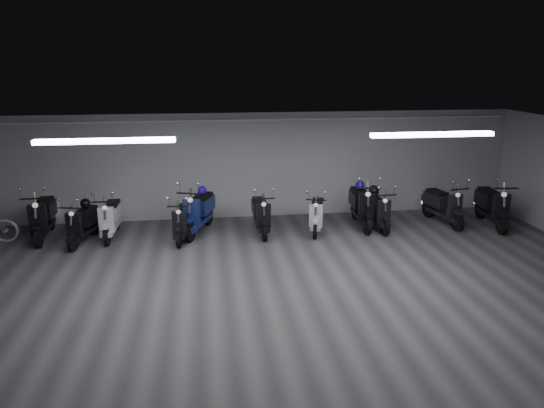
{
  "coord_description": "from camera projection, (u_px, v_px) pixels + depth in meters",
  "views": [
    {
      "loc": [
        -1.27,
        -7.97,
        4.08
      ],
      "look_at": [
        0.13,
        2.5,
        1.05
      ],
      "focal_mm": 33.01,
      "sensor_mm": 36.0,
      "label": 1
    }
  ],
  "objects": [
    {
      "name": "floor",
      "position": [
        283.0,
        300.0,
        8.89
      ],
      "size": [
        14.0,
        10.0,
        0.01
      ],
      "primitive_type": "cube",
      "color": "#3D3D40",
      "rests_on": "ground"
    },
    {
      "name": "ceiling",
      "position": [
        284.0,
        143.0,
        8.11
      ],
      "size": [
        14.0,
        10.0,
        0.01
      ],
      "primitive_type": "cube",
      "color": "gray",
      "rests_on": "ground"
    },
    {
      "name": "back_wall",
      "position": [
        255.0,
        166.0,
        13.27
      ],
      "size": [
        14.0,
        0.01,
        2.8
      ],
      "primitive_type": "cube",
      "color": "#AAAAAC",
      "rests_on": "ground"
    },
    {
      "name": "fluor_strip_left",
      "position": [
        105.0,
        141.0,
        8.7
      ],
      "size": [
        2.4,
        0.18,
        0.08
      ],
      "primitive_type": "cube",
      "color": "white",
      "rests_on": "ceiling"
    },
    {
      "name": "fluor_strip_right",
      "position": [
        432.0,
        134.0,
        9.46
      ],
      "size": [
        2.4,
        0.18,
        0.08
      ],
      "primitive_type": "cube",
      "color": "white",
      "rests_on": "ceiling"
    },
    {
      "name": "conduit",
      "position": [
        255.0,
        120.0,
        12.85
      ],
      "size": [
        13.6,
        0.05,
        0.05
      ],
      "primitive_type": "cylinder",
      "rotation": [
        0.0,
        1.57,
        0.0
      ],
      "color": "white",
      "rests_on": "back_wall"
    },
    {
      "name": "scooter_0",
      "position": [
        42.0,
        210.0,
        11.74
      ],
      "size": [
        0.78,
        1.96,
        1.43
      ],
      "primitive_type": null,
      "rotation": [
        0.0,
        0.0,
        0.08
      ],
      "color": "black",
      "rests_on": "floor"
    },
    {
      "name": "scooter_1",
      "position": [
        82.0,
        217.0,
        11.5
      ],
      "size": [
        0.9,
        1.74,
        1.23
      ],
      "primitive_type": null,
      "rotation": [
        0.0,
        0.0,
        -0.22
      ],
      "color": "black",
      "rests_on": "floor"
    },
    {
      "name": "scooter_2",
      "position": [
        110.0,
        212.0,
        11.83
      ],
      "size": [
        0.62,
        1.75,
        1.29
      ],
      "primitive_type": null,
      "rotation": [
        0.0,
        0.0,
        -0.02
      ],
      "color": "silver",
      "rests_on": "floor"
    },
    {
      "name": "scooter_3",
      "position": [
        182.0,
        215.0,
        11.71
      ],
      "size": [
        0.74,
        1.66,
        1.19
      ],
      "primitive_type": null,
      "rotation": [
        0.0,
        0.0,
        -0.13
      ],
      "color": "black",
      "rests_on": "floor"
    },
    {
      "name": "scooter_4",
      "position": [
        199.0,
        205.0,
        12.13
      ],
      "size": [
        1.25,
        2.04,
        1.44
      ],
      "primitive_type": null,
      "rotation": [
        0.0,
        0.0,
        -0.33
      ],
      "color": "navy",
      "rests_on": "floor"
    },
    {
      "name": "scooter_5",
      "position": [
        261.0,
        208.0,
        12.14
      ],
      "size": [
        0.61,
        1.72,
        1.27
      ],
      "primitive_type": null,
      "rotation": [
        0.0,
        0.0,
        0.03
      ],
      "color": "black",
      "rests_on": "floor"
    },
    {
      "name": "scooter_6",
      "position": [
        317.0,
        209.0,
        12.26
      ],
      "size": [
        0.94,
        1.67,
        1.18
      ],
      "primitive_type": null,
      "rotation": [
        0.0,
        0.0,
        -0.27
      ],
      "color": "silver",
      "rests_on": "floor"
    },
    {
      "name": "scooter_7",
      "position": [
        362.0,
        199.0,
        12.62
      ],
      "size": [
        0.78,
        1.98,
        1.45
      ],
      "primitive_type": null,
      "rotation": [
        0.0,
        0.0,
        -0.07
      ],
      "color": "black",
      "rests_on": "floor"
    },
    {
      "name": "scooter_8",
      "position": [
        377.0,
        205.0,
        12.48
      ],
      "size": [
        0.68,
        1.71,
        1.25
      ],
      "primitive_type": null,
      "rotation": [
        0.0,
        0.0,
        0.07
      ],
      "color": "black",
      "rests_on": "floor"
    },
    {
      "name": "scooter_9",
      "position": [
        444.0,
        199.0,
        12.83
      ],
      "size": [
        0.9,
        1.85,
        1.32
      ],
      "primitive_type": null,
      "rotation": [
        0.0,
        0.0,
        0.18
      ],
      "color": "black",
      "rests_on": "floor"
    },
    {
      "name": "scooter_10",
      "position": [
        493.0,
        199.0,
        12.64
      ],
      "size": [
        0.88,
        1.98,
        1.43
      ],
      "primitive_type": null,
      "rotation": [
        0.0,
        0.0,
        -0.13
      ],
      "color": "black",
      "rests_on": "floor"
    },
    {
      "name": "helmet_0",
      "position": [
        360.0,
        185.0,
        12.8
      ],
      "size": [
        0.24,
        0.24,
        0.24
      ],
      "primitive_type": "sphere",
      "color": "#1C0C87",
      "rests_on": "scooter_7"
    },
    {
      "name": "helmet_1",
      "position": [
        85.0,
        203.0,
        11.65
      ],
      "size": [
        0.24,
        0.24,
        0.24
      ],
      "primitive_type": "sphere",
      "color": "black",
      "rests_on": "scooter_1"
    },
    {
      "name": "helmet_2",
      "position": [
        202.0,
        190.0,
        12.31
      ],
      "size": [
        0.23,
        0.23,
        0.23
      ],
      "primitive_type": "sphere",
      "color": "#230E9C",
      "rests_on": "scooter_4"
    },
    {
      "name": "helmet_3",
      "position": [
        374.0,
        191.0,
        12.62
      ],
      "size": [
        0.29,
        0.29,
        0.29
      ],
      "primitive_type": "sphere",
      "color": "black",
      "rests_on": "scooter_8"
    }
  ]
}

